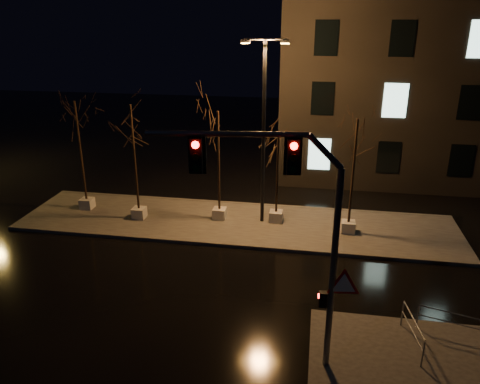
# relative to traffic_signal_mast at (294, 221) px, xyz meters

# --- Properties ---
(ground) EXTENTS (90.00, 90.00, 0.00)m
(ground) POSITION_rel_traffic_signal_mast_xyz_m (-3.36, 3.87, -4.82)
(ground) COLOR black
(ground) RESTS_ON ground
(median) EXTENTS (22.00, 5.00, 0.15)m
(median) POSITION_rel_traffic_signal_mast_xyz_m (-3.36, 9.87, -4.75)
(median) COLOR #403E39
(median) RESTS_ON ground
(sidewalk_corner) EXTENTS (7.00, 5.00, 0.15)m
(sidewalk_corner) POSITION_rel_traffic_signal_mast_xyz_m (4.14, 0.37, -4.75)
(sidewalk_corner) COLOR #403E39
(sidewalk_corner) RESTS_ON ground
(tree_0) EXTENTS (1.80, 1.80, 5.97)m
(tree_0) POSITION_rel_traffic_signal_mast_xyz_m (-11.62, 10.25, -0.14)
(tree_0) COLOR beige
(tree_0) RESTS_ON median
(tree_1) EXTENTS (1.80, 1.80, 6.02)m
(tree_1) POSITION_rel_traffic_signal_mast_xyz_m (-8.36, 9.49, -0.11)
(tree_1) COLOR beige
(tree_1) RESTS_ON median
(tree_2) EXTENTS (1.80, 1.80, 5.71)m
(tree_2) POSITION_rel_traffic_signal_mast_xyz_m (-4.25, 10.12, -0.34)
(tree_2) COLOR beige
(tree_2) RESTS_ON median
(tree_3) EXTENTS (1.80, 1.80, 4.72)m
(tree_3) POSITION_rel_traffic_signal_mast_xyz_m (-1.35, 10.25, -1.09)
(tree_3) COLOR beige
(tree_3) RESTS_ON median
(tree_4) EXTENTS (1.80, 1.80, 5.70)m
(tree_4) POSITION_rel_traffic_signal_mast_xyz_m (2.20, 9.58, -0.35)
(tree_4) COLOR beige
(tree_4) RESTS_ON median
(traffic_signal_mast) EXTENTS (5.80, 0.77, 7.11)m
(traffic_signal_mast) POSITION_rel_traffic_signal_mast_xyz_m (0.00, 0.00, 0.00)
(traffic_signal_mast) COLOR #5A5D61
(traffic_signal_mast) RESTS_ON sidewalk_corner
(streetlight_main) EXTENTS (2.22, 0.41, 8.87)m
(streetlight_main) POSITION_rel_traffic_signal_mast_xyz_m (-2.06, 10.18, 0.44)
(streetlight_main) COLOR black
(streetlight_main) RESTS_ON median
(guard_rail_a) EXTENTS (1.95, 0.59, 0.87)m
(guard_rail_a) POSITION_rel_traffic_signal_mast_xyz_m (5.10, 2.18, -4.10)
(guard_rail_a) COLOR #5A5D61
(guard_rail_a) RESTS_ON sidewalk_corner
(guard_rail_b) EXTENTS (0.35, 2.03, 0.97)m
(guard_rail_b) POSITION_rel_traffic_signal_mast_xyz_m (3.80, 1.47, -4.05)
(guard_rail_b) COLOR #5A5D61
(guard_rail_b) RESTS_ON sidewalk_corner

